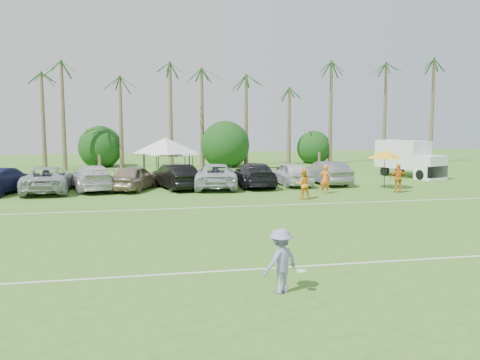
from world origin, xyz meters
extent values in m
plane|color=#3F7021|center=(0.00, 0.00, 0.00)|extent=(120.00, 120.00, 0.00)
cube|color=white|center=(0.00, 2.00, 0.01)|extent=(80.00, 0.10, 0.01)
cube|color=white|center=(0.00, 14.00, 0.01)|extent=(80.00, 0.10, 0.01)
cone|color=brown|center=(-12.00, 38.00, 5.00)|extent=(0.44, 0.44, 10.00)
cone|color=brown|center=(-8.00, 38.00, 5.50)|extent=(0.44, 0.44, 11.00)
cone|color=brown|center=(-4.00, 38.00, 4.00)|extent=(0.44, 0.44, 8.00)
cone|color=brown|center=(0.00, 38.00, 4.50)|extent=(0.44, 0.44, 9.00)
cone|color=brown|center=(4.00, 38.00, 5.00)|extent=(0.44, 0.44, 10.00)
cone|color=brown|center=(8.00, 38.00, 5.50)|extent=(0.44, 0.44, 11.00)
cone|color=brown|center=(13.00, 38.00, 4.00)|extent=(0.44, 0.44, 8.00)
cone|color=brown|center=(18.00, 38.00, 4.50)|extent=(0.44, 0.44, 9.00)
cone|color=brown|center=(23.00, 38.00, 5.00)|extent=(0.44, 0.44, 10.00)
cone|color=brown|center=(27.00, 38.00, 5.50)|extent=(0.44, 0.44, 11.00)
cylinder|color=brown|center=(-6.00, 39.00, 0.70)|extent=(0.30, 0.30, 1.40)
sphere|color=#103911|center=(-6.00, 39.00, 1.80)|extent=(4.00, 4.00, 4.00)
cylinder|color=brown|center=(6.00, 39.00, 0.70)|extent=(0.30, 0.30, 1.40)
sphere|color=#103911|center=(6.00, 39.00, 1.80)|extent=(4.00, 4.00, 4.00)
cylinder|color=brown|center=(16.00, 39.00, 0.70)|extent=(0.30, 0.30, 1.40)
sphere|color=#103911|center=(16.00, 39.00, 1.80)|extent=(4.00, 4.00, 4.00)
imported|color=orange|center=(9.00, 17.83, 0.91)|extent=(0.74, 0.56, 1.83)
imported|color=orange|center=(6.86, 15.81, 0.89)|extent=(0.91, 0.73, 1.79)
imported|color=orange|center=(13.76, 17.19, 0.93)|extent=(1.17, 0.71, 1.86)
cube|color=white|center=(18.88, 26.10, 1.83)|extent=(3.47, 4.62, 2.23)
cube|color=white|center=(19.83, 23.41, 0.94)|extent=(2.47, 2.20, 1.87)
cube|color=black|center=(20.05, 22.78, 0.67)|extent=(2.03, 0.94, 0.89)
cube|color=#E5590C|center=(19.94, 26.48, 1.43)|extent=(0.49, 1.35, 0.80)
cylinder|color=black|center=(18.93, 23.28, 0.40)|extent=(0.52, 0.85, 0.80)
cylinder|color=black|center=(20.61, 23.87, 0.40)|extent=(0.52, 0.85, 0.80)
cylinder|color=black|center=(17.68, 26.81, 0.40)|extent=(0.52, 0.85, 0.80)
cylinder|color=black|center=(19.36, 27.41, 0.40)|extent=(0.52, 0.85, 0.80)
cylinder|color=black|center=(-2.16, 23.85, 1.12)|extent=(0.06, 0.06, 2.24)
cylinder|color=black|center=(1.00, 23.85, 1.12)|extent=(0.06, 0.06, 2.24)
cylinder|color=black|center=(-2.16, 27.01, 1.12)|extent=(0.06, 0.06, 2.24)
cylinder|color=black|center=(1.00, 27.01, 1.12)|extent=(0.06, 0.06, 2.24)
pyramid|color=silver|center=(-0.58, 25.43, 3.36)|extent=(4.84, 4.84, 1.12)
cylinder|color=black|center=(-1.06, 26.72, 0.94)|extent=(0.06, 0.06, 1.88)
cylinder|color=black|center=(1.57, 26.72, 0.94)|extent=(0.06, 0.06, 1.88)
cylinder|color=black|center=(-1.06, 29.35, 0.94)|extent=(0.06, 0.06, 1.88)
cylinder|color=black|center=(1.57, 29.35, 0.94)|extent=(0.06, 0.06, 1.88)
pyramid|color=silver|center=(0.26, 28.03, 2.83)|extent=(4.07, 4.07, 0.94)
cylinder|color=black|center=(13.77, 19.13, 1.18)|extent=(0.05, 0.05, 2.37)
cone|color=yellow|center=(13.77, 19.13, 2.37)|extent=(2.37, 2.37, 0.54)
imported|color=#8E86BE|center=(0.82, -0.38, 0.90)|extent=(1.35, 1.15, 1.81)
cylinder|color=white|center=(1.38, -0.51, 0.62)|extent=(0.27, 0.27, 0.03)
imported|color=black|center=(-11.18, 21.87, 0.85)|extent=(3.37, 5.44, 1.69)
imported|color=#A1A5AA|center=(-8.43, 21.91, 0.85)|extent=(2.87, 6.12, 1.69)
imported|color=silver|center=(-5.68, 22.41, 0.85)|extent=(3.49, 6.18, 1.69)
imported|color=gray|center=(-2.93, 21.98, 0.85)|extent=(3.82, 5.35, 1.69)
imported|color=black|center=(-0.18, 22.00, 0.85)|extent=(3.07, 5.42, 1.69)
imported|color=#B2BBC5|center=(2.57, 21.87, 0.85)|extent=(3.66, 6.43, 1.69)
imported|color=black|center=(5.32, 22.07, 0.85)|extent=(2.40, 5.84, 1.69)
imported|color=silver|center=(8.07, 22.25, 0.85)|extent=(2.36, 5.10, 1.69)
imported|color=slate|center=(10.81, 22.32, 0.85)|extent=(2.22, 5.27, 1.69)
camera|label=1|loc=(-3.19, -14.22, 4.84)|focal=40.00mm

